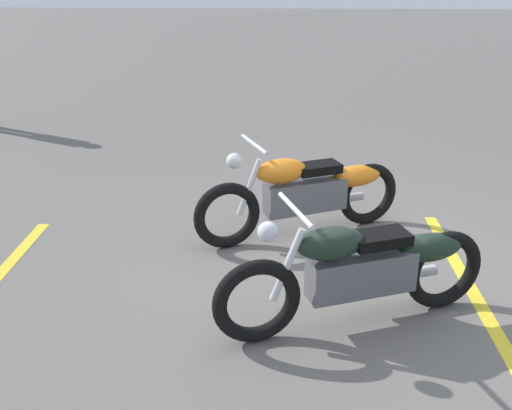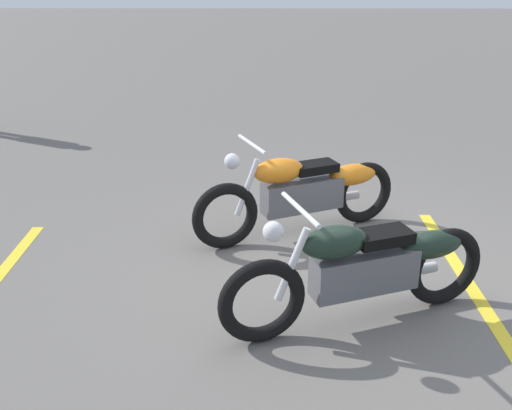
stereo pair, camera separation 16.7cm
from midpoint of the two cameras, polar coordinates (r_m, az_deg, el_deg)
The scene contains 4 objects.
ground_plane at distance 5.49m, azimuth 10.70°, elevation -6.45°, with size 60.00×60.00×0.00m, color #66605B.
motorcycle_bright_foreground at distance 5.98m, azimuth 5.62°, elevation 1.27°, with size 2.09×1.00×1.04m.
motorcycle_dark_foreground at distance 4.59m, azimuth 11.22°, elevation -6.04°, with size 2.13×0.92×1.04m.
parking_stripe_near at distance 5.43m, azimuth 21.03°, elevation -7.96°, with size 3.20×0.12×0.01m, color yellow.
Camera 1 is at (0.72, 4.74, 2.64)m, focal length 41.68 mm.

